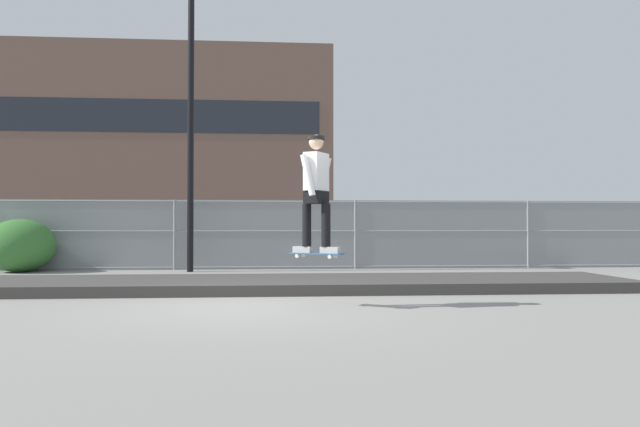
# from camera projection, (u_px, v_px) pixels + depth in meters

# --- Properties ---
(ground_plane) EXTENTS (120.00, 120.00, 0.00)m
(ground_plane) POSITION_uv_depth(u_px,v_px,m) (259.00, 307.00, 8.56)
(ground_plane) COLOR gray
(gravel_berm) EXTENTS (13.43, 2.46, 0.19)m
(gravel_berm) POSITION_uv_depth(u_px,v_px,m) (262.00, 284.00, 10.98)
(gravel_berm) COLOR #3D3A38
(gravel_berm) RESTS_ON ground_plane
(skateboard) EXTENTS (0.78, 0.59, 0.07)m
(skateboard) POSITION_uv_depth(u_px,v_px,m) (316.00, 254.00, 8.51)
(skateboard) COLOR #2D608C
(skater) EXTENTS (0.66, 0.61, 1.68)m
(skater) POSITION_uv_depth(u_px,v_px,m) (316.00, 186.00, 8.53)
(skater) COLOR #B2ADA8
(skater) RESTS_ON skateboard
(chain_fence) EXTENTS (24.16, 0.06, 1.85)m
(chain_fence) POSITION_uv_depth(u_px,v_px,m) (266.00, 234.00, 16.09)
(chain_fence) COLOR gray
(chain_fence) RESTS_ON ground_plane
(street_lamp) EXTENTS (0.44, 0.44, 7.69)m
(street_lamp) POSITION_uv_depth(u_px,v_px,m) (191.00, 86.00, 15.25)
(street_lamp) COLOR black
(street_lamp) RESTS_ON ground_plane
(parked_car_near) EXTENTS (4.53, 2.22, 1.66)m
(parked_car_near) POSITION_uv_depth(u_px,v_px,m) (73.00, 236.00, 18.49)
(parked_car_near) COLOR #566B4C
(parked_car_near) RESTS_ON ground_plane
(library_building) EXTENTS (27.04, 13.25, 15.16)m
(library_building) POSITION_uv_depth(u_px,v_px,m) (169.00, 151.00, 51.51)
(library_building) COLOR brown
(library_building) RESTS_ON ground_plane
(shrub_left) EXTENTS (1.72, 1.41, 1.33)m
(shrub_left) POSITION_uv_depth(u_px,v_px,m) (20.00, 246.00, 15.04)
(shrub_left) COLOR #336B2D
(shrub_left) RESTS_ON ground_plane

